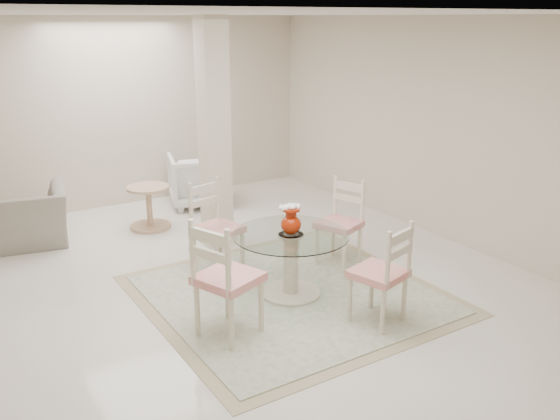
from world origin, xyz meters
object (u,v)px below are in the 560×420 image
dining_chair_east (342,216)px  dining_chair_north (213,220)px  dining_chair_west (222,271)px  dining_chair_south (386,267)px  recliner_taupe (20,217)px  column (214,135)px  armchair_white (198,180)px  red_vase (291,220)px  dining_table (291,264)px  side_table (149,209)px

dining_chair_east → dining_chair_north: (-1.32, 0.56, 0.03)m
dining_chair_west → dining_chair_south: 1.45m
recliner_taupe → dining_chair_south: bearing=132.5°
column → dining_chair_east: (0.89, -1.34, -0.79)m
dining_chair_south → armchair_white: (0.13, 4.22, -0.18)m
red_vase → dining_chair_west: dining_chair_west is taller
dining_chair_south → dining_table: bearing=-83.6°
dining_chair_south → red_vase: bearing=-83.7°
column → armchair_white: (0.46, 1.55, -0.97)m
dining_chair_east → armchair_white: (-0.43, 2.89, -0.18)m
dining_table → recliner_taupe: bearing=124.6°
dining_chair_south → side_table: (-0.86, 3.62, -0.30)m
dining_chair_north → armchair_white: dining_chair_north is taller
dining_chair_west → dining_chair_south: size_ratio=1.12×
dining_chair_east → column: bearing=-168.0°
red_vase → recliner_taupe: bearing=124.6°
dining_chair_south → side_table: dining_chair_south is taller
armchair_white → dining_chair_north: bearing=85.8°
column → dining_chair_east: 1.79m
dining_table → side_table: bearing=100.2°
recliner_taupe → armchair_white: 2.55m
column → recliner_taupe: 2.59m
dining_chair_north → dining_table: bearing=-82.0°
dining_chair_west → armchair_white: bearing=-42.7°
dining_chair_north → side_table: size_ratio=1.96×
recliner_taupe → side_table: 1.56m
column → dining_table: size_ratio=2.36×
column → armchair_white: column is taller
dining_chair_west → side_table: dining_chair_west is taller
column → red_vase: bearing=-91.6°
dining_chair_east → side_table: size_ratio=1.86×
dining_chair_east → dining_table: bearing=-89.1°
red_vase → dining_chair_south: dining_chair_south is taller
dining_table → armchair_white: armchair_white is taller
side_table → armchair_white: bearing=31.5°
column → dining_chair_west: (-1.00, -2.12, -0.72)m
dining_chair_east → armchair_white: size_ratio=1.27×
dining_chair_south → column: bearing=-98.5°
red_vase → armchair_white: 3.34m
dining_chair_north → dining_chair_south: bearing=-81.9°
recliner_taupe → side_table: bearing=-178.7°
column → side_table: 1.53m
dining_table → dining_chair_west: size_ratio=0.95×
dining_chair_west → column: bearing=-46.2°
dining_table → dining_chair_east: (0.94, 0.39, 0.23)m
column → armchair_white: bearing=73.3°
dining_chair_north → dining_chair_south: (0.77, -1.89, -0.02)m
red_vase → recliner_taupe: size_ratio=0.28×
red_vase → armchair_white: red_vase is taller
dining_chair_east → side_table: dining_chair_east is taller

